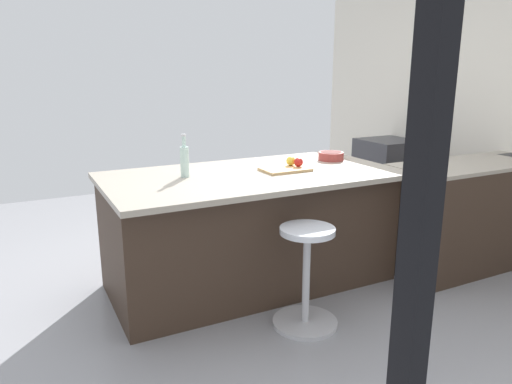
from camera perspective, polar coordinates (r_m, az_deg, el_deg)
name	(u,v)px	position (r m, az deg, el deg)	size (l,w,h in m)	color
ground_plane	(242,285)	(3.91, -1.69, -10.98)	(7.08, 7.08, 0.00)	gray
interior_partition_left	(492,103)	(5.31, 26.22, 9.51)	(0.15, 5.14, 2.71)	silver
sink_cabinet	(503,207)	(4.88, 27.29, -1.63)	(2.33, 0.60, 1.20)	#38281E
oven_range	(387,177)	(5.85, 15.30, 1.72)	(0.60, 0.61, 0.89)	#38383D
kitchen_island	(250,228)	(3.78, -0.67, -4.31)	(2.22, 1.17, 0.92)	#38281E
stool_by_window	(306,280)	(3.23, 5.98, -10.37)	(0.44, 0.44, 0.69)	#B7B7BC
cutting_board	(285,169)	(3.70, 3.50, 2.69)	(0.36, 0.24, 0.02)	tan
apple_yellow	(291,161)	(3.80, 4.18, 3.70)	(0.07, 0.07, 0.07)	gold
apple_red	(298,162)	(3.76, 5.07, 3.54)	(0.07, 0.07, 0.07)	red
water_bottle	(185,160)	(3.50, -8.50, 3.75)	(0.06, 0.06, 0.31)	silver
fruit_bowl	(331,156)	(4.18, 8.91, 4.30)	(0.22, 0.22, 0.07)	#993833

